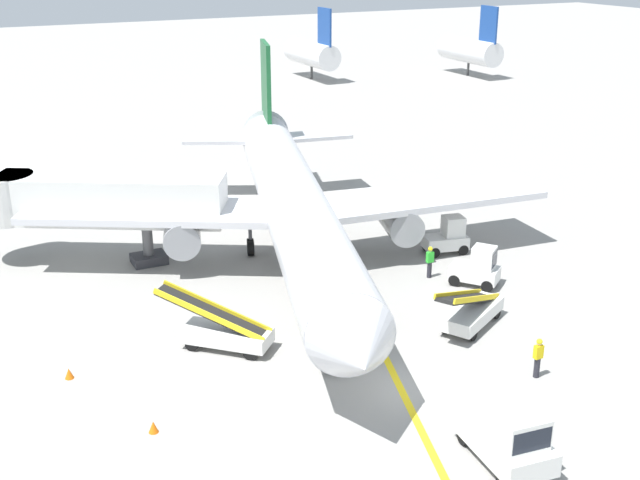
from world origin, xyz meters
TOP-DOWN VIEW (x-y plane):
  - ground_plane at (0.00, 0.00)m, footprint 300.00×300.00m
  - taxi_line_yellow at (1.71, 5.00)m, footprint 24.09×76.46m
  - airliner at (1.87, 13.64)m, footprint 27.72×34.55m
  - jet_bridge at (-7.88, 18.60)m, footprint 12.40×8.53m
  - pushback_tug at (0.75, -5.76)m, footprint 2.26×3.78m
  - baggage_tug_near_wing at (10.15, 11.14)m, footprint 2.63×1.79m
  - baggage_tug_by_cargo_door at (8.86, 6.73)m, footprint 2.50×2.69m
  - belt_loader_forward_hold at (-4.85, 6.14)m, footprint 4.48×4.36m
  - belt_loader_aft_hold at (5.79, 3.09)m, footprint 4.97×3.54m
  - ground_crew_marshaller at (5.43, -1.76)m, footprint 0.36×0.24m
  - ground_crew_wing_walker at (7.27, 8.65)m, footprint 0.36×0.24m
  - safety_cone_nose_left at (-9.32, 1.29)m, footprint 0.36×0.36m
  - safety_cone_nose_right at (-11.29, 6.47)m, footprint 0.36×0.36m
  - distant_aircraft_mid_left at (29.34, 67.64)m, footprint 3.00×10.10m
  - distant_aircraft_mid_right at (48.40, 61.25)m, footprint 3.00×10.10m

SIDE VIEW (x-z plane):
  - ground_plane at x=0.00m, z-range 0.00..0.00m
  - taxi_line_yellow at x=1.71m, z-range 0.00..0.01m
  - safety_cone_nose_left at x=-9.32m, z-range 0.00..0.44m
  - safety_cone_nose_right at x=-11.29m, z-range 0.00..0.44m
  - belt_loader_forward_hold at x=-4.85m, z-range -0.52..2.07m
  - belt_loader_aft_hold at x=5.79m, z-range -0.52..2.07m
  - ground_crew_marshaller at x=5.43m, z-range 0.06..1.76m
  - ground_crew_wing_walker at x=7.27m, z-range 0.06..1.76m
  - baggage_tug_near_wing at x=10.15m, z-range -0.12..1.98m
  - baggage_tug_by_cargo_door at x=8.86m, z-range -0.12..1.98m
  - pushback_tug at x=0.75m, z-range -0.11..2.09m
  - distant_aircraft_mid_left at x=29.34m, z-range -1.18..7.62m
  - distant_aircraft_mid_right at x=48.40m, z-range -1.18..7.62m
  - airliner at x=1.87m, z-range -1.63..8.47m
  - jet_bridge at x=-7.88m, z-range 1.12..5.97m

